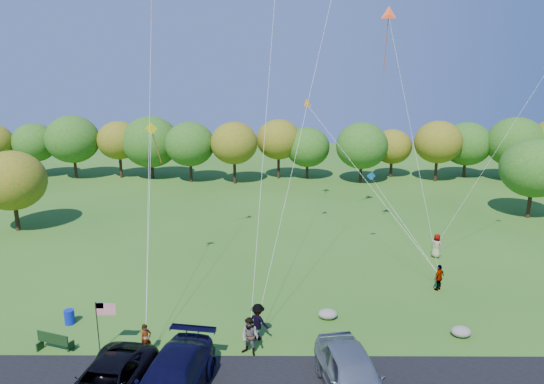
{
  "coord_description": "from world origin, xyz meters",
  "views": [
    {
      "loc": [
        0.16,
        -21.72,
        13.41
      ],
      "look_at": [
        0.02,
        6.0,
        6.46
      ],
      "focal_mm": 32.0,
      "sensor_mm": 36.0,
      "label": 1
    }
  ],
  "objects_px": {
    "flyer_a": "(146,340)",
    "flyer_b": "(250,337)",
    "minivan_silver": "(352,376)",
    "flyer_d": "(439,277)",
    "minivan_navy": "(171,382)",
    "flyer_e": "(436,246)",
    "park_bench": "(54,341)",
    "trash_barrel": "(69,317)",
    "flyer_c": "(258,322)"
  },
  "relations": [
    {
      "from": "flyer_a",
      "to": "park_bench",
      "type": "bearing_deg",
      "value": 129.71
    },
    {
      "from": "trash_barrel",
      "to": "flyer_b",
      "type": "bearing_deg",
      "value": -16.27
    },
    {
      "from": "flyer_d",
      "to": "flyer_a",
      "type": "bearing_deg",
      "value": -16.18
    },
    {
      "from": "flyer_a",
      "to": "flyer_c",
      "type": "height_order",
      "value": "flyer_c"
    },
    {
      "from": "flyer_b",
      "to": "flyer_e",
      "type": "distance_m",
      "value": 18.29
    },
    {
      "from": "park_bench",
      "to": "minivan_silver",
      "type": "bearing_deg",
      "value": 5.11
    },
    {
      "from": "flyer_e",
      "to": "minivan_silver",
      "type": "bearing_deg",
      "value": 105.67
    },
    {
      "from": "flyer_e",
      "to": "park_bench",
      "type": "distance_m",
      "value": 25.97
    },
    {
      "from": "flyer_c",
      "to": "trash_barrel",
      "type": "bearing_deg",
      "value": 19.81
    },
    {
      "from": "flyer_d",
      "to": "flyer_e",
      "type": "relative_size",
      "value": 0.94
    },
    {
      "from": "minivan_silver",
      "to": "flyer_a",
      "type": "relative_size",
      "value": 3.6
    },
    {
      "from": "minivan_navy",
      "to": "flyer_a",
      "type": "bearing_deg",
      "value": 128.04
    },
    {
      "from": "flyer_c",
      "to": "park_bench",
      "type": "height_order",
      "value": "flyer_c"
    },
    {
      "from": "minivan_silver",
      "to": "park_bench",
      "type": "height_order",
      "value": "minivan_silver"
    },
    {
      "from": "flyer_b",
      "to": "minivan_navy",
      "type": "bearing_deg",
      "value": -102.98
    },
    {
      "from": "flyer_e",
      "to": "park_bench",
      "type": "xyz_separation_m",
      "value": [
        -22.77,
        -12.49,
        -0.36
      ]
    },
    {
      "from": "park_bench",
      "to": "flyer_a",
      "type": "bearing_deg",
      "value": 15.46
    },
    {
      "from": "minivan_silver",
      "to": "flyer_d",
      "type": "height_order",
      "value": "minivan_silver"
    },
    {
      "from": "trash_barrel",
      "to": "flyer_e",
      "type": "bearing_deg",
      "value": 23.05
    },
    {
      "from": "minivan_silver",
      "to": "flyer_c",
      "type": "height_order",
      "value": "minivan_silver"
    },
    {
      "from": "flyer_a",
      "to": "flyer_c",
      "type": "bearing_deg",
      "value": -32.12
    },
    {
      "from": "flyer_d",
      "to": "trash_barrel",
      "type": "height_order",
      "value": "flyer_d"
    },
    {
      "from": "minivan_navy",
      "to": "flyer_b",
      "type": "height_order",
      "value": "flyer_b"
    },
    {
      "from": "flyer_c",
      "to": "flyer_d",
      "type": "bearing_deg",
      "value": -124.57
    },
    {
      "from": "minivan_silver",
      "to": "park_bench",
      "type": "relative_size",
      "value": 3.24
    },
    {
      "from": "flyer_d",
      "to": "flyer_e",
      "type": "height_order",
      "value": "flyer_e"
    },
    {
      "from": "flyer_b",
      "to": "flyer_d",
      "type": "relative_size",
      "value": 1.14
    },
    {
      "from": "flyer_a",
      "to": "flyer_e",
      "type": "height_order",
      "value": "flyer_e"
    },
    {
      "from": "minivan_silver",
      "to": "flyer_a",
      "type": "height_order",
      "value": "minivan_silver"
    },
    {
      "from": "flyer_a",
      "to": "minivan_silver",
      "type": "bearing_deg",
      "value": -65.41
    },
    {
      "from": "minivan_navy",
      "to": "flyer_d",
      "type": "relative_size",
      "value": 3.74
    },
    {
      "from": "trash_barrel",
      "to": "flyer_a",
      "type": "bearing_deg",
      "value": -30.47
    },
    {
      "from": "flyer_a",
      "to": "flyer_b",
      "type": "xyz_separation_m",
      "value": [
        5.03,
        0.0,
        0.17
      ]
    },
    {
      "from": "minivan_navy",
      "to": "flyer_c",
      "type": "relative_size",
      "value": 3.27
    },
    {
      "from": "minivan_silver",
      "to": "flyer_b",
      "type": "distance_m",
      "value": 5.45
    },
    {
      "from": "flyer_a",
      "to": "park_bench",
      "type": "height_order",
      "value": "flyer_a"
    },
    {
      "from": "minivan_silver",
      "to": "trash_barrel",
      "type": "distance_m",
      "value": 15.66
    },
    {
      "from": "flyer_a",
      "to": "flyer_e",
      "type": "bearing_deg",
      "value": -11.96
    },
    {
      "from": "flyer_c",
      "to": "flyer_b",
      "type": "bearing_deg",
      "value": 104.84
    },
    {
      "from": "minivan_silver",
      "to": "flyer_b",
      "type": "height_order",
      "value": "minivan_silver"
    },
    {
      "from": "trash_barrel",
      "to": "minivan_silver",
      "type": "bearing_deg",
      "value": -22.78
    },
    {
      "from": "park_bench",
      "to": "trash_barrel",
      "type": "bearing_deg",
      "value": 115.98
    },
    {
      "from": "minivan_navy",
      "to": "flyer_a",
      "type": "height_order",
      "value": "minivan_navy"
    },
    {
      "from": "flyer_b",
      "to": "trash_barrel",
      "type": "height_order",
      "value": "flyer_b"
    },
    {
      "from": "flyer_d",
      "to": "park_bench",
      "type": "bearing_deg",
      "value": -21.56
    },
    {
      "from": "trash_barrel",
      "to": "minivan_navy",
      "type": "bearing_deg",
      "value": -42.97
    },
    {
      "from": "park_bench",
      "to": "trash_barrel",
      "type": "height_order",
      "value": "park_bench"
    },
    {
      "from": "minivan_navy",
      "to": "minivan_silver",
      "type": "xyz_separation_m",
      "value": [
        7.53,
        0.37,
        0.06
      ]
    },
    {
      "from": "flyer_d",
      "to": "trash_barrel",
      "type": "xyz_separation_m",
      "value": [
        -21.48,
        -4.31,
        -0.44
      ]
    },
    {
      "from": "minivan_navy",
      "to": "flyer_e",
      "type": "xyz_separation_m",
      "value": [
        16.2,
        16.26,
        -0.08
      ]
    }
  ]
}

